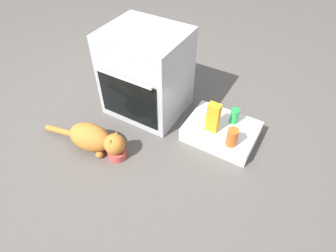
% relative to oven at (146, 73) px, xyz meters
% --- Properties ---
extents(ground, '(8.00, 8.00, 0.00)m').
position_rel_oven_xyz_m(ground, '(-0.04, -0.39, -0.35)').
color(ground, '#56514C').
extents(oven, '(0.61, 0.56, 0.70)m').
position_rel_oven_xyz_m(oven, '(0.00, 0.00, 0.00)').
color(oven, '#B7BABF').
rests_on(oven, ground).
extents(pantry_cabinet, '(0.53, 0.40, 0.12)m').
position_rel_oven_xyz_m(pantry_cabinet, '(0.69, -0.02, -0.29)').
color(pantry_cabinet, white).
rests_on(pantry_cabinet, ground).
extents(food_bowl, '(0.14, 0.14, 0.09)m').
position_rel_oven_xyz_m(food_bowl, '(0.11, -0.58, -0.31)').
color(food_bowl, '#C64C47').
rests_on(food_bowl, ground).
extents(cat, '(0.71, 0.24, 0.22)m').
position_rel_oven_xyz_m(cat, '(-0.07, -0.60, -0.23)').
color(cat, '#C6752D').
rests_on(cat, ground).
extents(soda_can, '(0.07, 0.07, 0.12)m').
position_rel_oven_xyz_m(soda_can, '(0.74, 0.07, -0.17)').
color(soda_can, green).
rests_on(soda_can, pantry_cabinet).
extents(juice_carton, '(0.09, 0.06, 0.24)m').
position_rel_oven_xyz_m(juice_carton, '(0.63, -0.09, -0.11)').
color(juice_carton, orange).
rests_on(juice_carton, pantry_cabinet).
extents(sauce_jar, '(0.08, 0.08, 0.14)m').
position_rel_oven_xyz_m(sauce_jar, '(0.81, -0.16, -0.16)').
color(sauce_jar, '#D16023').
rests_on(sauce_jar, pantry_cabinet).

